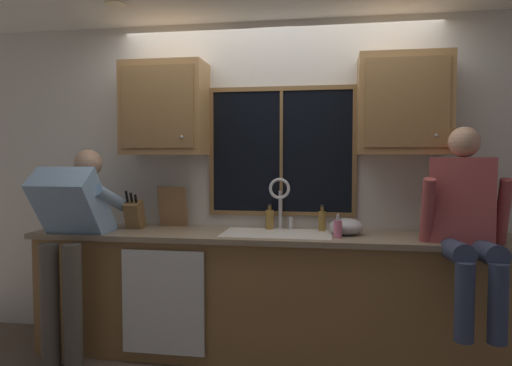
% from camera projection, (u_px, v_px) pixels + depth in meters
% --- Properties ---
extents(back_wall, '(5.92, 0.12, 2.55)m').
position_uv_depth(back_wall, '(277.00, 183.00, 3.82)').
color(back_wall, silver).
rests_on(back_wall, floor).
extents(ceiling_downlight_left, '(0.14, 0.14, 0.01)m').
position_uv_depth(ceiling_downlight_left, '(116.00, 4.00, 3.27)').
color(ceiling_downlight_left, '#FFEAB2').
extents(window_glass, '(1.10, 0.02, 0.95)m').
position_uv_depth(window_glass, '(281.00, 152.00, 3.73)').
color(window_glass, black).
extents(window_frame_top, '(1.17, 0.02, 0.04)m').
position_uv_depth(window_frame_top, '(282.00, 89.00, 3.69)').
color(window_frame_top, brown).
extents(window_frame_bottom, '(1.17, 0.02, 0.04)m').
position_uv_depth(window_frame_bottom, '(281.00, 214.00, 3.75)').
color(window_frame_bottom, brown).
extents(window_frame_left, '(0.03, 0.02, 0.95)m').
position_uv_depth(window_frame_left, '(212.00, 152.00, 3.81)').
color(window_frame_left, brown).
extents(window_frame_right, '(0.03, 0.02, 0.95)m').
position_uv_depth(window_frame_right, '(355.00, 151.00, 3.63)').
color(window_frame_right, brown).
extents(window_mullion_center, '(0.02, 0.02, 0.95)m').
position_uv_depth(window_mullion_center, '(281.00, 152.00, 3.72)').
color(window_mullion_center, brown).
extents(lower_cabinet_run, '(3.52, 0.58, 0.88)m').
position_uv_depth(lower_cabinet_run, '(272.00, 297.00, 3.52)').
color(lower_cabinet_run, olive).
rests_on(lower_cabinet_run, floor).
extents(countertop, '(3.58, 0.62, 0.04)m').
position_uv_depth(countertop, '(271.00, 236.00, 3.47)').
color(countertop, gray).
rests_on(countertop, lower_cabinet_run).
extents(dishwasher_front, '(0.60, 0.02, 0.74)m').
position_uv_depth(dishwasher_front, '(163.00, 303.00, 3.32)').
color(dishwasher_front, white).
extents(upper_cabinet_left, '(0.65, 0.36, 0.72)m').
position_uv_depth(upper_cabinet_left, '(165.00, 109.00, 3.70)').
color(upper_cabinet_left, '#A87A47').
extents(upper_cabinet_right, '(0.65, 0.36, 0.72)m').
position_uv_depth(upper_cabinet_right, '(404.00, 105.00, 3.41)').
color(upper_cabinet_right, '#A87A47').
extents(sink, '(0.80, 0.46, 0.21)m').
position_uv_depth(sink, '(277.00, 246.00, 3.48)').
color(sink, white).
rests_on(sink, lower_cabinet_run).
extents(faucet, '(0.18, 0.09, 0.40)m').
position_uv_depth(faucet, '(281.00, 197.00, 3.64)').
color(faucet, silver).
rests_on(faucet, countertop).
extents(person_standing, '(0.53, 0.70, 1.54)m').
position_uv_depth(person_standing, '(72.00, 230.00, 3.41)').
color(person_standing, '#595147').
rests_on(person_standing, floor).
extents(person_sitting_on_counter, '(0.54, 0.65, 1.26)m').
position_uv_depth(person_sitting_on_counter, '(467.00, 217.00, 3.00)').
color(person_sitting_on_counter, '#384260').
rests_on(person_sitting_on_counter, countertop).
extents(knife_block, '(0.12, 0.18, 0.32)m').
position_uv_depth(knife_block, '(134.00, 215.00, 3.70)').
color(knife_block, olive).
rests_on(knife_block, countertop).
extents(cutting_board, '(0.23, 0.09, 0.32)m').
position_uv_depth(cutting_board, '(173.00, 207.00, 3.82)').
color(cutting_board, '#997047').
rests_on(cutting_board, countertop).
extents(mixing_bowl, '(0.25, 0.25, 0.12)m').
position_uv_depth(mixing_bowl, '(346.00, 227.00, 3.43)').
color(mixing_bowl, '#B7B7BC').
rests_on(mixing_bowl, countertop).
extents(soap_dispenser, '(0.06, 0.07, 0.17)m').
position_uv_depth(soap_dispenser, '(338.00, 228.00, 3.29)').
color(soap_dispenser, pink).
rests_on(soap_dispenser, countertop).
extents(bottle_green_glass, '(0.06, 0.06, 0.20)m').
position_uv_depth(bottle_green_glass, '(270.00, 219.00, 3.67)').
color(bottle_green_glass, olive).
rests_on(bottle_green_glass, countertop).
extents(bottle_tall_clear, '(0.06, 0.06, 0.20)m').
position_uv_depth(bottle_tall_clear, '(322.00, 220.00, 3.58)').
color(bottle_tall_clear, olive).
rests_on(bottle_tall_clear, countertop).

